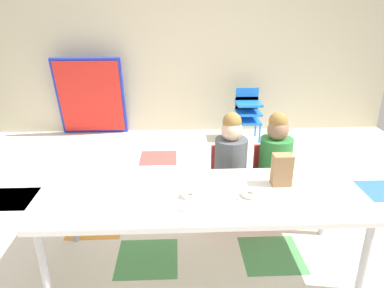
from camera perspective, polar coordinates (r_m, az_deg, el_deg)
name	(u,v)px	position (r m, az deg, el deg)	size (l,w,h in m)	color
ground_plane	(204,223)	(3.06, 1.87, -12.50)	(5.50, 4.81, 0.02)	silver
back_wall	(192,37)	(4.96, 0.04, 16.83)	(5.50, 0.10, 2.60)	beige
craft_table	(204,200)	(2.34, 1.95, -8.91)	(2.08, 0.73, 0.56)	white
seated_child_near_camera	(231,157)	(2.88, 6.23, -2.05)	(0.32, 0.32, 0.92)	red
seated_child_middle_seat	(275,156)	(2.95, 13.23, -1.89)	(0.33, 0.33, 0.92)	red
kid_chair_blue_stack	(248,111)	(4.77, 8.95, 5.34)	(0.32, 0.30, 0.68)	blue
folded_activity_table	(91,97)	(5.01, -15.96, 7.25)	(0.90, 0.29, 1.09)	#1E33BF
paper_bag_brown	(282,170)	(2.45, 14.24, -4.04)	(0.13, 0.09, 0.22)	#9E754C
paper_plate_near_edge	(249,196)	(2.31, 9.20, -8.28)	(0.18, 0.18, 0.01)	white
paper_plate_center_table	(191,205)	(2.19, -0.20, -9.75)	(0.18, 0.18, 0.01)	white
donut_powdered_on_plate	(250,193)	(2.30, 9.23, -7.84)	(0.12, 0.12, 0.03)	white
donut_powdered_loose	(190,195)	(2.27, -0.29, -8.15)	(0.13, 0.13, 0.04)	white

